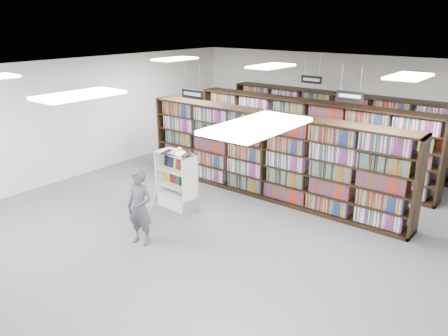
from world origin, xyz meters
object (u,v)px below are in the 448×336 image
Objects in this scene: bookshelf_row_near at (268,156)px; endcap_display at (178,187)px; open_book at (177,152)px; shopper at (140,208)px.

bookshelf_row_near is 2.29m from endcap_display.
open_book is 0.49× the size of shopper.
shopper is at bearing -65.23° from endcap_display.
bookshelf_row_near is 5.28× the size of endcap_display.
open_book is at bearing -122.75° from bookshelf_row_near.
open_book is at bearing 98.87° from shopper.
shopper is (0.68, -1.74, 0.29)m from endcap_display.
bookshelf_row_near reaches higher than shopper.
bookshelf_row_near is 4.65× the size of shopper.
bookshelf_row_near reaches higher than open_book.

